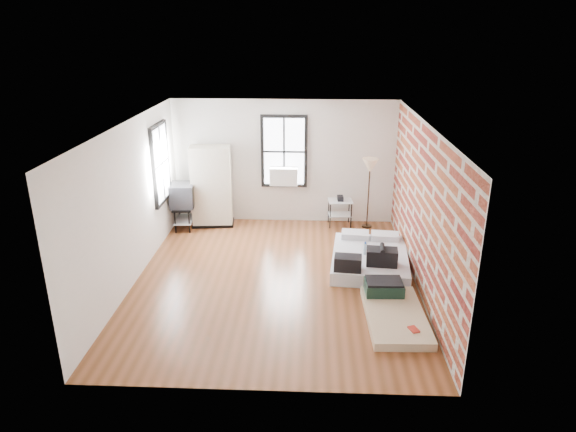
{
  "coord_description": "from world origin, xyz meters",
  "views": [
    {
      "loc": [
        0.6,
        -8.25,
        4.32
      ],
      "look_at": [
        0.21,
        0.3,
        1.11
      ],
      "focal_mm": 32.0,
      "sensor_mm": 36.0,
      "label": 1
    }
  ],
  "objects_px": {
    "mattress_main": "(370,258)",
    "side_table": "(340,205)",
    "wardrobe": "(212,187)",
    "tv_stand": "(183,197)",
    "mattress_bare": "(392,309)",
    "floor_lamp": "(370,169)"
  },
  "relations": [
    {
      "from": "mattress_main",
      "to": "side_table",
      "type": "bearing_deg",
      "value": 108.16
    },
    {
      "from": "mattress_bare",
      "to": "side_table",
      "type": "distance_m",
      "value": 3.91
    },
    {
      "from": "mattress_main",
      "to": "wardrobe",
      "type": "distance_m",
      "value": 3.99
    },
    {
      "from": "mattress_bare",
      "to": "side_table",
      "type": "bearing_deg",
      "value": 97.9
    },
    {
      "from": "wardrobe",
      "to": "floor_lamp",
      "type": "height_order",
      "value": "wardrobe"
    },
    {
      "from": "tv_stand",
      "to": "mattress_bare",
      "type": "bearing_deg",
      "value": -45.13
    },
    {
      "from": "mattress_main",
      "to": "floor_lamp",
      "type": "xyz_separation_m",
      "value": [
        0.15,
        2.02,
        1.19
      ]
    },
    {
      "from": "side_table",
      "to": "tv_stand",
      "type": "distance_m",
      "value": 3.51
    },
    {
      "from": "wardrobe",
      "to": "mattress_main",
      "type": "bearing_deg",
      "value": -36.69
    },
    {
      "from": "mattress_main",
      "to": "mattress_bare",
      "type": "xyz_separation_m",
      "value": [
        0.18,
        -1.75,
        -0.06
      ]
    },
    {
      "from": "mattress_main",
      "to": "floor_lamp",
      "type": "distance_m",
      "value": 2.34
    },
    {
      "from": "mattress_bare",
      "to": "tv_stand",
      "type": "height_order",
      "value": "tv_stand"
    },
    {
      "from": "mattress_bare",
      "to": "tv_stand",
      "type": "bearing_deg",
      "value": 137.92
    },
    {
      "from": "side_table",
      "to": "floor_lamp",
      "type": "bearing_deg",
      "value": -6.48
    },
    {
      "from": "mattress_main",
      "to": "side_table",
      "type": "xyz_separation_m",
      "value": [
        -0.47,
        2.09,
        0.31
      ]
    },
    {
      "from": "mattress_bare",
      "to": "side_table",
      "type": "height_order",
      "value": "side_table"
    },
    {
      "from": "mattress_main",
      "to": "floor_lamp",
      "type": "relative_size",
      "value": 1.27
    },
    {
      "from": "mattress_main",
      "to": "mattress_bare",
      "type": "height_order",
      "value": "mattress_main"
    },
    {
      "from": "mattress_main",
      "to": "floor_lamp",
      "type": "bearing_deg",
      "value": 91.31
    },
    {
      "from": "mattress_bare",
      "to": "wardrobe",
      "type": "relative_size",
      "value": 0.94
    },
    {
      "from": "wardrobe",
      "to": "side_table",
      "type": "xyz_separation_m",
      "value": [
        2.89,
        0.07,
        -0.43
      ]
    },
    {
      "from": "mattress_main",
      "to": "side_table",
      "type": "height_order",
      "value": "side_table"
    }
  ]
}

